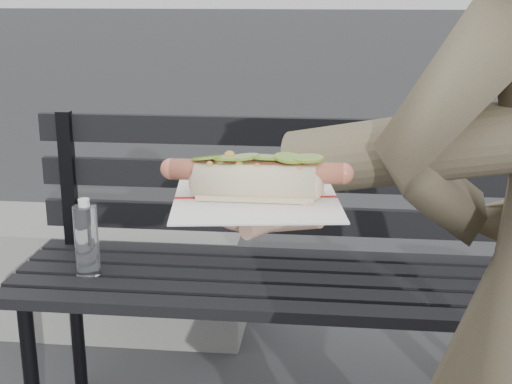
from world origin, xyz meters
The scene contains 3 objects.
park_bench centered at (-0.08, 1.01, 0.52)m, with size 1.50×0.44×0.88m.
concrete_block centered at (-0.87, 1.58, 0.20)m, with size 1.20×0.40×0.40m, color slate.
held_hotdog centered at (0.15, 0.06, 1.03)m, with size 0.64×0.32×0.20m.
Camera 1 is at (0.03, -0.81, 1.22)m, focal length 50.00 mm.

